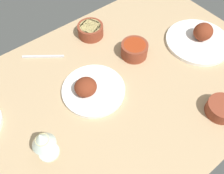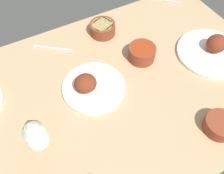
{
  "view_description": "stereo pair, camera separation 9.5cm",
  "coord_description": "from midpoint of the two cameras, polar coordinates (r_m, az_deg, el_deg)",
  "views": [
    {
      "loc": [
        33.94,
        43.45,
        83.21
      ],
      "look_at": [
        0.0,
        0.0,
        6.0
      ],
      "focal_mm": 38.82,
      "sensor_mm": 36.0,
      "label": 1
    },
    {
      "loc": [
        25.99,
        48.62,
        83.21
      ],
      "look_at": [
        0.0,
        0.0,
        6.0
      ],
      "focal_mm": 38.82,
      "sensor_mm": 36.0,
      "label": 2
    }
  ],
  "objects": [
    {
      "name": "wine_glass",
      "position": [
        0.79,
        -19.45,
        -12.06
      ],
      "size": [
        7.6,
        7.6,
        14.0
      ],
      "color": "silver",
      "rests_on": "dining_table"
    },
    {
      "name": "fork_loose",
      "position": [
        1.13,
        -18.28,
        6.7
      ],
      "size": [
        15.23,
        11.76,
        0.8
      ],
      "primitive_type": "cube",
      "rotation": [
        0.0,
        0.0,
        2.5
      ],
      "color": "silver",
      "rests_on": "dining_table"
    },
    {
      "name": "dining_table",
      "position": [
        0.98,
        -2.76,
        -1.55
      ],
      "size": [
        140.0,
        90.0,
        4.0
      ],
      "primitive_type": "cube",
      "color": "tan",
      "rests_on": "ground"
    },
    {
      "name": "bowl_pasta",
      "position": [
        1.16,
        -7.47,
        13.04
      ],
      "size": [
        11.91,
        11.91,
        5.63
      ],
      "color": "brown",
      "rests_on": "dining_table"
    },
    {
      "name": "bowl_sauce",
      "position": [
        1.06,
        2.72,
        8.69
      ],
      "size": [
        11.63,
        11.63,
        6.26
      ],
      "color": "brown",
      "rests_on": "dining_table"
    },
    {
      "name": "plate_far_side",
      "position": [
        0.95,
        -7.82,
        -0.67
      ],
      "size": [
        25.0,
        25.0,
        7.98
      ],
      "color": "white",
      "rests_on": "dining_table"
    },
    {
      "name": "bowl_soup",
      "position": [
        0.95,
        21.91,
        -4.87
      ],
      "size": [
        11.17,
        11.17,
        4.93
      ],
      "color": "brown",
      "rests_on": "dining_table"
    },
    {
      "name": "plate_center_main",
      "position": [
        1.18,
        17.76,
        10.67
      ],
      "size": [
        29.47,
        29.47,
        8.98
      ],
      "color": "white",
      "rests_on": "dining_table"
    }
  ]
}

